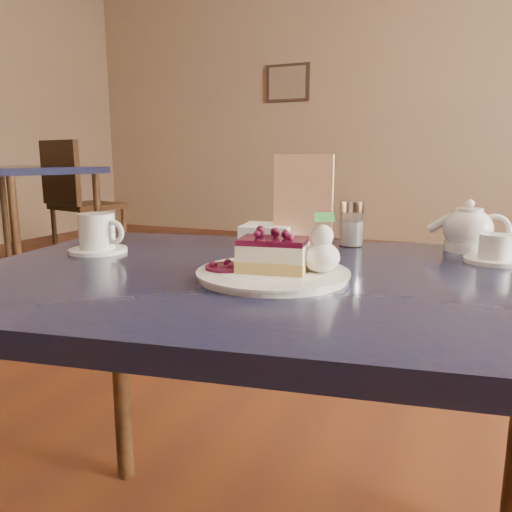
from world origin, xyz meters
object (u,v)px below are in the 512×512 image
at_px(coffee_set, 98,235).
at_px(bg_table_far_left, 15,275).
at_px(dessert_plate, 273,275).
at_px(main_table, 278,312).
at_px(cheesecake_slice, 273,255).
at_px(tea_set, 473,234).

bearing_deg(coffee_set, bg_table_far_left, 143.48).
bearing_deg(dessert_plate, main_table, 99.67).
bearing_deg(cheesecake_slice, dessert_plate, 170.33).
distance_m(dessert_plate, coffee_set, 0.43).
distance_m(dessert_plate, cheesecake_slice, 0.03).
relative_size(dessert_plate, tea_set, 1.14).
xyz_separation_m(main_table, dessert_plate, (0.01, -0.05, 0.08)).
bearing_deg(main_table, tea_set, 37.18).
bearing_deg(coffee_set, dessert_plate, -9.21).
bearing_deg(dessert_plate, bg_table_far_left, 147.08).
height_order(main_table, dessert_plate, dessert_plate).
xyz_separation_m(tea_set, bg_table_far_left, (-2.92, 1.32, -0.65)).
xyz_separation_m(coffee_set, tea_set, (0.72, 0.30, 0.00)).
bearing_deg(coffee_set, main_table, -3.16).
relative_size(dessert_plate, coffee_set, 1.91).
bearing_deg(main_table, bg_table_far_left, 138.04).
distance_m(coffee_set, bg_table_far_left, 2.81).
xyz_separation_m(dessert_plate, coffee_set, (-0.42, 0.07, 0.03)).
height_order(main_table, cheesecake_slice, cheesecake_slice).
distance_m(coffee_set, tea_set, 0.78).
distance_m(main_table, tea_set, 0.46).
height_order(cheesecake_slice, tea_set, tea_set).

